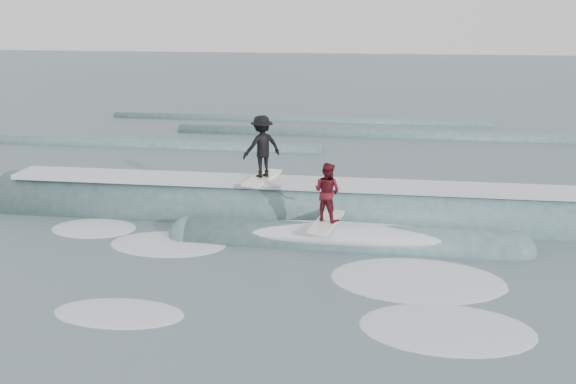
# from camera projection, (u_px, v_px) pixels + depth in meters

# --- Properties ---
(ground) EXTENTS (160.00, 160.00, 0.00)m
(ground) POSITION_uv_depth(u_px,v_px,m) (268.00, 274.00, 15.83)
(ground) COLOR #3D5159
(ground) RESTS_ON ground
(breaking_wave) EXTENTS (21.11, 3.89, 2.23)m
(breaking_wave) POSITION_uv_depth(u_px,v_px,m) (301.00, 220.00, 19.72)
(breaking_wave) COLOR #395F60
(breaking_wave) RESTS_ON ground
(surfer_black) EXTENTS (1.41, 2.07, 2.01)m
(surfer_black) POSITION_uv_depth(u_px,v_px,m) (262.00, 148.00, 19.66)
(surfer_black) COLOR white
(surfer_black) RESTS_ON ground
(surfer_red) EXTENTS (0.99, 2.06, 1.73)m
(surfer_red) POSITION_uv_depth(u_px,v_px,m) (327.00, 195.00, 17.48)
(surfer_red) COLOR white
(surfer_red) RESTS_ON ground
(whitewater) EXTENTS (12.47, 6.74, 0.10)m
(whitewater) POSITION_uv_depth(u_px,v_px,m) (296.00, 278.00, 15.59)
(whitewater) COLOR silver
(whitewater) RESTS_ON ground
(far_swells) EXTENTS (36.06, 8.65, 0.80)m
(far_swells) POSITION_uv_depth(u_px,v_px,m) (274.00, 135.00, 33.00)
(far_swells) COLOR #395F60
(far_swells) RESTS_ON ground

